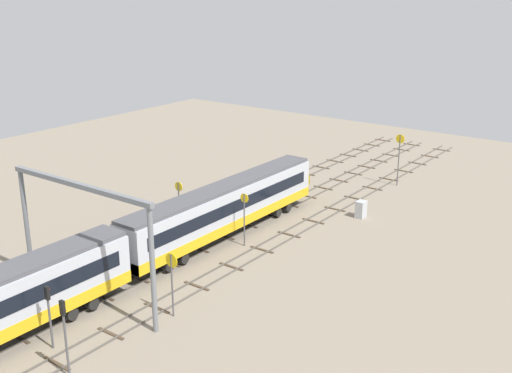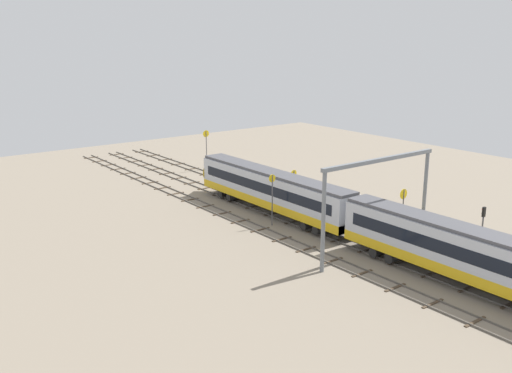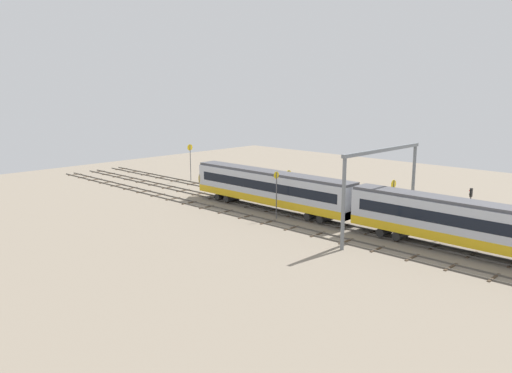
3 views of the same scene
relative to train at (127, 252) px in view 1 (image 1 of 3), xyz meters
The scene contains 13 objects.
ground_plane 13.67m from the train, ahead, with size 101.23×101.23×0.00m, color gray.
track_near_foreground 14.39m from the train, 18.63° to the right, with size 85.23×2.40×0.16m.
track_with_train 13.66m from the train, ahead, with size 85.23×2.40×0.16m.
track_middle 14.39m from the train, 18.63° to the left, with size 85.23×2.40×0.16m.
train is the anchor object (origin of this frame).
overhead_gantry 5.34m from the train, behind, with size 0.40×14.18×9.09m.
speed_sign_near_foreground 11.51m from the train, 13.61° to the right, with size 0.14×0.83×4.85m.
speed_sign_mid_trackside 35.93m from the train, 10.00° to the right, with size 0.14×1.02×5.98m.
speed_sign_far_trackside 6.43m from the train, 104.06° to the right, with size 0.14×1.05×4.75m.
speed_sign_distant_end 8.98m from the train, 16.49° to the left, with size 0.14×0.84×5.57m.
signal_light_trackside_approach 9.47m from the train, 162.52° to the right, with size 0.31×0.32×4.33m.
signal_light_trackside_departure 12.06m from the train, 149.19° to the right, with size 0.31×0.32×4.99m.
relay_cabinet 24.86m from the train, 18.11° to the right, with size 1.08×0.83×1.70m.
Camera 1 is at (-42.81, -33.83, 22.05)m, focal length 44.08 mm.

